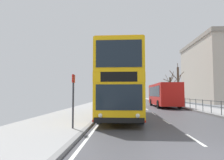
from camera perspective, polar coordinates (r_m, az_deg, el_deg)
name	(u,v)px	position (r m, az deg, el deg)	size (l,w,h in m)	color
double_decker_bus_main	(121,84)	(14.82, 2.63, -1.26)	(2.80, 10.88, 4.50)	#F4B20F
background_bus_far_lane	(163,94)	(26.99, 14.23, -3.94)	(2.68, 9.44, 2.92)	red
pedestrian_railing_far_kerb	(211,104)	(18.14, 26.04, -6.19)	(0.05, 26.90, 1.03)	#2D3338
bus_stop_sign_near	(73,95)	(9.32, -10.83, -4.02)	(0.08, 0.44, 2.41)	#2D2D33
bare_tree_far_00	(170,88)	(39.34, 16.03, -2.08)	(2.41, 3.10, 5.60)	#4C3D2D
bare_tree_far_01	(178,84)	(34.27, 18.07, -1.20)	(2.30, 2.10, 6.38)	#4C3D2D
background_building_00	(219,71)	(44.28, 27.71, 2.20)	(9.77, 17.37, 12.03)	#B2A899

